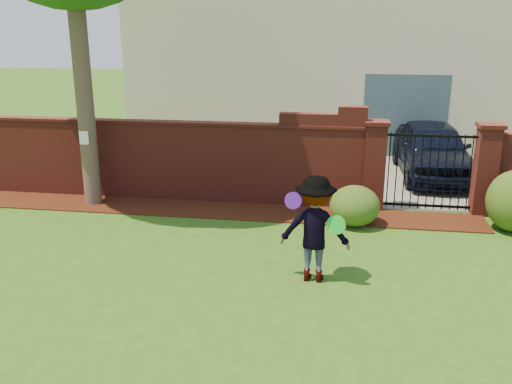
% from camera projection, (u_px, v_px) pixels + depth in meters
% --- Properties ---
extents(ground, '(80.00, 80.00, 0.01)m').
position_uv_depth(ground, '(222.00, 285.00, 8.27)').
color(ground, '#2C5515').
rests_on(ground, ground).
extents(mulch_bed, '(11.10, 1.08, 0.03)m').
position_uv_depth(mulch_bed, '(211.00, 210.00, 11.55)').
color(mulch_bed, '#331309').
rests_on(mulch_bed, ground).
extents(brick_wall, '(8.70, 0.31, 2.16)m').
position_uv_depth(brick_wall, '(170.00, 159.00, 12.07)').
color(brick_wall, maroon).
rests_on(brick_wall, ground).
extents(pillar_left, '(0.50, 0.50, 1.88)m').
position_uv_depth(pillar_left, '(375.00, 165.00, 11.41)').
color(pillar_left, maroon).
rests_on(pillar_left, ground).
extents(pillar_right, '(0.50, 0.50, 1.88)m').
position_uv_depth(pillar_right, '(485.00, 169.00, 11.09)').
color(pillar_right, maroon).
rests_on(pillar_right, ground).
extents(iron_gate, '(1.78, 0.03, 1.60)m').
position_uv_depth(iron_gate, '(429.00, 172.00, 11.28)').
color(iron_gate, black).
rests_on(iron_gate, ground).
extents(driveway, '(3.20, 8.00, 0.01)m').
position_uv_depth(driveway, '(405.00, 165.00, 15.31)').
color(driveway, slate).
rests_on(driveway, ground).
extents(house, '(12.40, 6.40, 6.30)m').
position_uv_depth(house, '(325.00, 43.00, 18.53)').
color(house, beige).
rests_on(house, ground).
extents(car, '(1.80, 4.20, 1.41)m').
position_uv_depth(car, '(434.00, 151.00, 13.76)').
color(car, black).
rests_on(car, ground).
extents(paper_notice, '(0.20, 0.01, 0.28)m').
position_uv_depth(paper_notice, '(84.00, 138.00, 11.39)').
color(paper_notice, white).
rests_on(paper_notice, tree).
extents(shrub_left, '(0.97, 0.97, 0.79)m').
position_uv_depth(shrub_left, '(355.00, 206.00, 10.60)').
color(shrub_left, '#244916').
rests_on(shrub_left, ground).
extents(man, '(1.11, 0.70, 1.64)m').
position_uv_depth(man, '(314.00, 230.00, 8.18)').
color(man, gray).
rests_on(man, ground).
extents(frisbee_purple, '(0.26, 0.16, 0.25)m').
position_uv_depth(frisbee_purple, '(293.00, 201.00, 7.90)').
color(frisbee_purple, '#691DBA').
rests_on(frisbee_purple, man).
extents(frisbee_green, '(0.29, 0.14, 0.29)m').
position_uv_depth(frisbee_green, '(336.00, 225.00, 7.92)').
color(frisbee_green, green).
rests_on(frisbee_green, man).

